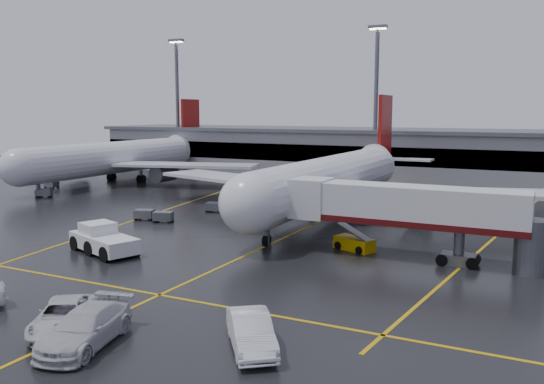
% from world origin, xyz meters
% --- Properties ---
extents(ground, '(220.00, 220.00, 0.00)m').
position_xyz_m(ground, '(0.00, 0.00, 0.00)').
color(ground, black).
rests_on(ground, ground).
extents(apron_line_centre, '(0.25, 90.00, 0.02)m').
position_xyz_m(apron_line_centre, '(0.00, 0.00, 0.01)').
color(apron_line_centre, gold).
rests_on(apron_line_centre, ground).
extents(apron_line_stop, '(60.00, 0.25, 0.02)m').
position_xyz_m(apron_line_stop, '(0.00, -22.00, 0.01)').
color(apron_line_stop, gold).
rests_on(apron_line_stop, ground).
extents(apron_line_left, '(9.99, 69.35, 0.02)m').
position_xyz_m(apron_line_left, '(-20.00, 10.00, 0.01)').
color(apron_line_left, gold).
rests_on(apron_line_left, ground).
extents(apron_line_right, '(7.57, 69.64, 0.02)m').
position_xyz_m(apron_line_right, '(18.00, 10.00, 0.01)').
color(apron_line_right, gold).
rests_on(apron_line_right, ground).
extents(terminal, '(122.00, 19.00, 8.60)m').
position_xyz_m(terminal, '(0.00, 47.93, 4.32)').
color(terminal, gray).
rests_on(terminal, ground).
extents(light_mast_left, '(3.00, 1.20, 25.45)m').
position_xyz_m(light_mast_left, '(-45.00, 42.00, 14.47)').
color(light_mast_left, '#595B60').
rests_on(light_mast_left, ground).
extents(light_mast_mid, '(3.00, 1.20, 25.45)m').
position_xyz_m(light_mast_mid, '(-5.00, 42.00, 14.47)').
color(light_mast_mid, '#595B60').
rests_on(light_mast_mid, ground).
extents(main_airliner, '(48.80, 45.60, 14.10)m').
position_xyz_m(main_airliner, '(0.00, 9.70, 4.21)').
color(main_airliner, silver).
rests_on(main_airliner, ground).
extents(second_airliner, '(48.80, 45.60, 14.10)m').
position_xyz_m(second_airliner, '(-42.00, 21.70, 4.21)').
color(second_airliner, silver).
rests_on(second_airliner, ground).
extents(jet_bridge, '(19.90, 3.40, 6.05)m').
position_xyz_m(jet_bridge, '(11.87, -6.00, 3.93)').
color(jet_bridge, silver).
rests_on(jet_bridge, ground).
extents(pushback_tractor, '(7.64, 5.06, 2.54)m').
position_xyz_m(pushback_tractor, '(-11.12, -15.23, 1.01)').
color(pushback_tractor, silver).
rests_on(pushback_tractor, ground).
extents(belt_loader, '(3.80, 2.68, 2.22)m').
position_xyz_m(belt_loader, '(7.32, -4.96, 0.55)').
color(belt_loader, '#C99C03').
rests_on(belt_loader, ground).
extents(service_van_a, '(5.44, 6.47, 1.65)m').
position_xyz_m(service_van_a, '(-0.81, -29.12, 0.82)').
color(service_van_a, silver).
rests_on(service_van_a, ground).
extents(service_van_b, '(4.05, 6.85, 1.86)m').
position_xyz_m(service_van_b, '(1.61, -29.98, 0.93)').
color(service_van_b, silver).
rests_on(service_van_b, ground).
extents(service_van_c, '(4.85, 5.50, 1.80)m').
position_xyz_m(service_van_c, '(9.25, -26.60, 0.90)').
color(service_van_c, white).
rests_on(service_van_c, ground).
extents(baggage_cart_a, '(2.32, 1.91, 1.12)m').
position_xyz_m(baggage_cart_a, '(-14.75, -2.42, 0.63)').
color(baggage_cart_a, '#595B60').
rests_on(baggage_cart_a, ground).
extents(baggage_cart_b, '(2.31, 1.87, 1.12)m').
position_xyz_m(baggage_cart_b, '(-17.40, -2.29, 0.63)').
color(baggage_cart_b, '#595B60').
rests_on(baggage_cart_b, ground).
extents(baggage_cart_c, '(2.21, 1.66, 1.12)m').
position_xyz_m(baggage_cart_c, '(-13.12, 5.23, 0.63)').
color(baggage_cart_c, '#595B60').
rests_on(baggage_cart_c, ground).
extents(baggage_cart_d, '(2.00, 1.30, 1.12)m').
position_xyz_m(baggage_cart_d, '(-46.78, 11.58, 0.63)').
color(baggage_cart_d, '#595B60').
rests_on(baggage_cart_d, ground).
extents(baggage_cart_e, '(2.38, 2.12, 1.12)m').
position_xyz_m(baggage_cart_e, '(-40.33, 4.49, 0.63)').
color(baggage_cart_e, '#595B60').
rests_on(baggage_cart_e, ground).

